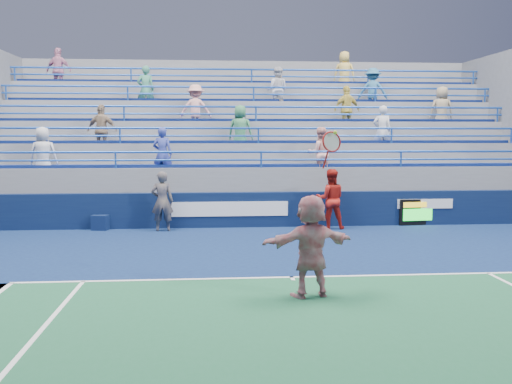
{
  "coord_description": "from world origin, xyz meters",
  "views": [
    {
      "loc": [
        -1.64,
        -11.11,
        2.85
      ],
      "look_at": [
        -0.51,
        2.5,
        1.5
      ],
      "focal_mm": 40.0,
      "sensor_mm": 36.0,
      "label": 1
    }
  ],
  "objects": [
    {
      "name": "sponsor_wall",
      "position": [
        0.0,
        6.5,
        0.55
      ],
      "size": [
        18.0,
        0.32,
        1.1
      ],
      "color": "#0A163A",
      "rests_on": "ground"
    },
    {
      "name": "line_judge",
      "position": [
        -3.03,
        5.92,
        0.9
      ],
      "size": [
        0.66,
        0.43,
        1.81
      ],
      "primitive_type": "imported",
      "rotation": [
        0.0,
        0.0,
        3.14
      ],
      "color": "#141B38",
      "rests_on": "ground"
    },
    {
      "name": "ground",
      "position": [
        0.0,
        0.0,
        0.0
      ],
      "size": [
        120.0,
        120.0,
        0.0
      ],
      "primitive_type": "plane",
      "color": "#333538"
    },
    {
      "name": "serve_speed_board",
      "position": [
        4.98,
        6.38,
        0.42
      ],
      "size": [
        1.23,
        0.26,
        0.84
      ],
      "color": "black",
      "rests_on": "ground"
    },
    {
      "name": "judge_chair",
      "position": [
        -4.91,
        6.31,
        0.27
      ],
      "size": [
        0.56,
        0.56,
        0.83
      ],
      "color": "#0D1B40",
      "rests_on": "ground"
    },
    {
      "name": "tennis_player",
      "position": [
        0.14,
        -1.35,
        0.92
      ],
      "size": [
        1.78,
        0.93,
        2.94
      ],
      "color": "silver",
      "rests_on": "ground"
    },
    {
      "name": "bleacher_stand",
      "position": [
        0.0,
        10.27,
        1.55
      ],
      "size": [
        18.0,
        5.6,
        6.13
      ],
      "color": "slate",
      "rests_on": "ground"
    },
    {
      "name": "ball_girl",
      "position": [
        2.06,
        5.94,
        0.92
      ],
      "size": [
        0.95,
        0.77,
        1.85
      ],
      "primitive_type": "imported",
      "rotation": [
        0.0,
        0.0,
        3.07
      ],
      "color": "#A01812",
      "rests_on": "ground"
    }
  ]
}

